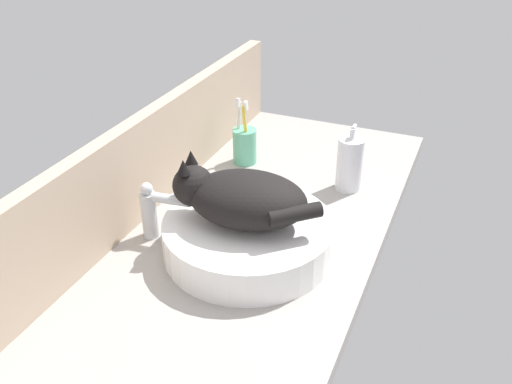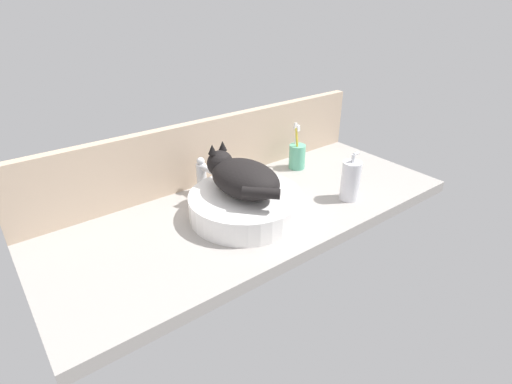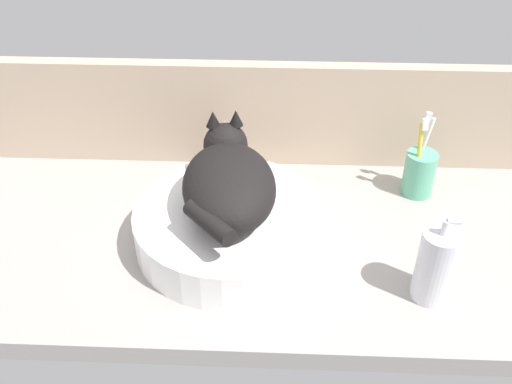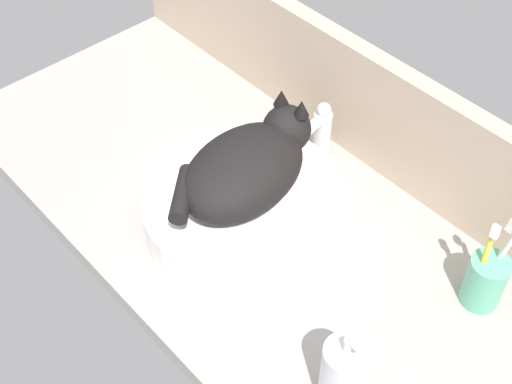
{
  "view_description": "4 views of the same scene",
  "coord_description": "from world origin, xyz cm",
  "px_view_note": "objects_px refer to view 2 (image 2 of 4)",
  "views": [
    {
      "loc": [
        -97.21,
        -43.06,
        73.65
      ],
      "look_at": [
        3.67,
        -0.8,
        9.95
      ],
      "focal_mm": 40.0,
      "sensor_mm": 36.0,
      "label": 1
    },
    {
      "loc": [
        -70.3,
        -93.54,
        67.62
      ],
      "look_at": [
        -1.25,
        -3.23,
        7.68
      ],
      "focal_mm": 28.0,
      "sensor_mm": 36.0,
      "label": 2
    },
    {
      "loc": [
        3.37,
        -86.27,
        73.57
      ],
      "look_at": [
        -0.16,
        -2.25,
        11.85
      ],
      "focal_mm": 40.0,
      "sensor_mm": 36.0,
      "label": 3
    },
    {
      "loc": [
        59.17,
        -57.98,
        99.93
      ],
      "look_at": [
        -1.77,
        -2.64,
        10.78
      ],
      "focal_mm": 50.0,
      "sensor_mm": 36.0,
      "label": 4
    }
  ],
  "objects_px": {
    "soap_dispenser": "(351,180)",
    "faucet": "(203,175)",
    "cat": "(242,177)",
    "sink_basin": "(246,205)",
    "toothbrush_cup": "(297,156)"
  },
  "relations": [
    {
      "from": "cat",
      "to": "faucet",
      "type": "height_order",
      "value": "cat"
    },
    {
      "from": "sink_basin",
      "to": "soap_dispenser",
      "type": "distance_m",
      "value": 0.38
    },
    {
      "from": "cat",
      "to": "toothbrush_cup",
      "type": "relative_size",
      "value": 1.73
    },
    {
      "from": "soap_dispenser",
      "to": "faucet",
      "type": "bearing_deg",
      "value": 138.13
    },
    {
      "from": "cat",
      "to": "soap_dispenser",
      "type": "relative_size",
      "value": 1.88
    },
    {
      "from": "soap_dispenser",
      "to": "cat",
      "type": "bearing_deg",
      "value": 158.66
    },
    {
      "from": "cat",
      "to": "soap_dispenser",
      "type": "bearing_deg",
      "value": -21.34
    },
    {
      "from": "cat",
      "to": "toothbrush_cup",
      "type": "height_order",
      "value": "cat"
    },
    {
      "from": "sink_basin",
      "to": "faucet",
      "type": "xyz_separation_m",
      "value": [
        -0.03,
        0.22,
        0.03
      ]
    },
    {
      "from": "sink_basin",
      "to": "faucet",
      "type": "distance_m",
      "value": 0.22
    },
    {
      "from": "faucet",
      "to": "cat",
      "type": "bearing_deg",
      "value": -83.32
    },
    {
      "from": "cat",
      "to": "soap_dispenser",
      "type": "xyz_separation_m",
      "value": [
        0.36,
        -0.14,
        -0.07
      ]
    },
    {
      "from": "faucet",
      "to": "toothbrush_cup",
      "type": "height_order",
      "value": "toothbrush_cup"
    },
    {
      "from": "faucet",
      "to": "toothbrush_cup",
      "type": "relative_size",
      "value": 0.73
    },
    {
      "from": "toothbrush_cup",
      "to": "faucet",
      "type": "bearing_deg",
      "value": 174.96
    }
  ]
}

